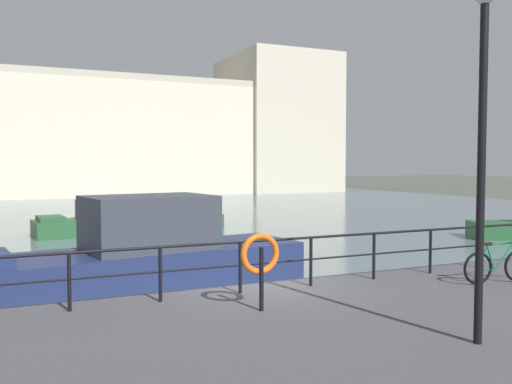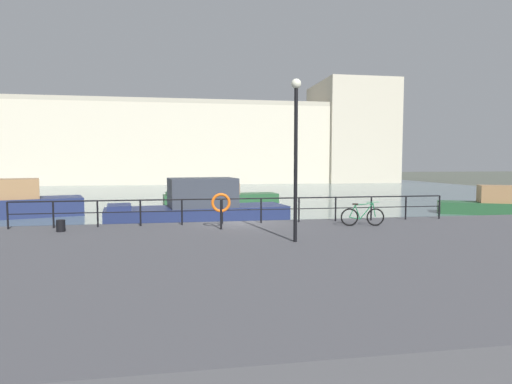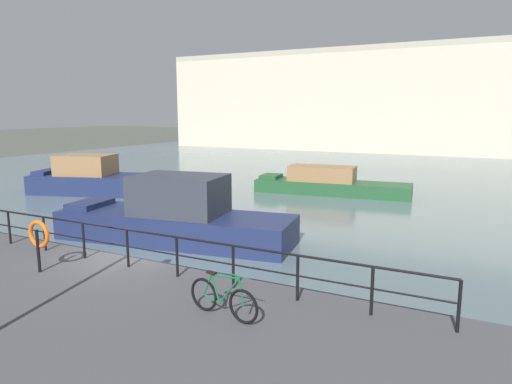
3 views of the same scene
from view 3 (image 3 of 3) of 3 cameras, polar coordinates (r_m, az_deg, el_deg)
ground_plane at (r=14.46m, az=-15.94°, el=-11.32°), size 240.00×240.00×0.00m
water_basin at (r=41.36m, az=13.70°, el=2.55°), size 80.00×60.00×0.01m
harbor_building at (r=64.34m, az=24.41°, el=10.63°), size 66.74×14.78×17.58m
moored_small_launch at (r=29.36m, az=8.99°, el=1.08°), size 9.93×3.33×1.76m
moored_harbor_tender at (r=31.07m, az=-19.98°, el=1.59°), size 8.22×5.17×2.46m
moored_green_narrowboat at (r=18.60m, az=-10.08°, el=-3.12°), size 9.97×4.18×2.69m
quay_railing at (r=13.41m, az=-18.45°, el=-5.37°), size 18.23×0.07×1.08m
parked_bicycle at (r=9.61m, az=-4.17°, el=-13.22°), size 1.76×0.32×0.98m
life_ring_stand at (r=13.25m, az=-25.58°, el=-4.98°), size 0.75×0.16×1.40m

